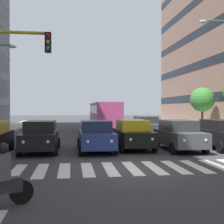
% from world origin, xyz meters
% --- Properties ---
extents(ground_plane, '(180.00, 180.00, 0.00)m').
position_xyz_m(ground_plane, '(0.00, 0.00, 0.00)').
color(ground_plane, '#38383A').
extents(crosswalk_markings, '(9.45, 2.80, 0.01)m').
position_xyz_m(crosswalk_markings, '(0.00, 0.00, 0.00)').
color(crosswalk_markings, silver).
rests_on(crosswalk_markings, ground_plane).
extents(car_0, '(2.02, 4.44, 1.72)m').
position_xyz_m(car_0, '(-6.38, -4.73, 0.89)').
color(car_0, black).
rests_on(car_0, ground_plane).
extents(car_1, '(2.02, 4.44, 1.72)m').
position_xyz_m(car_1, '(-3.71, -4.67, 0.89)').
color(car_1, '#474C51').
rests_on(car_1, ground_plane).
extents(car_2, '(2.02, 4.44, 1.72)m').
position_xyz_m(car_2, '(-1.16, -5.48, 0.89)').
color(car_2, black).
rests_on(car_2, ground_plane).
extents(car_3, '(2.02, 4.44, 1.72)m').
position_xyz_m(car_3, '(1.07, -4.84, 0.89)').
color(car_3, navy).
rests_on(car_3, ground_plane).
extents(car_4, '(2.02, 4.44, 1.72)m').
position_xyz_m(car_4, '(4.13, -5.05, 0.89)').
color(car_4, black).
rests_on(car_4, ground_plane).
extents(car_row2_0, '(2.02, 4.44, 1.72)m').
position_xyz_m(car_row2_0, '(-3.92, -13.08, 0.89)').
color(car_row2_0, '#474C51').
rests_on(car_row2_0, ground_plane).
extents(bus_behind_traffic, '(2.78, 10.50, 3.00)m').
position_xyz_m(bus_behind_traffic, '(-1.16, -20.72, 1.86)').
color(bus_behind_traffic, '#DB5193').
rests_on(bus_behind_traffic, ground_plane).
extents(motorcycle_with_rider, '(1.56, 0.87, 1.57)m').
position_xyz_m(motorcycle_with_rider, '(4.13, 4.22, 0.65)').
color(motorcycle_with_rider, black).
rests_on(motorcycle_with_rider, ground_plane).
extents(street_tree_2, '(2.23, 2.23, 4.17)m').
position_xyz_m(street_tree_2, '(-9.50, -14.12, 3.19)').
color(street_tree_2, '#513823').
rests_on(street_tree_2, sidewalk_left).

